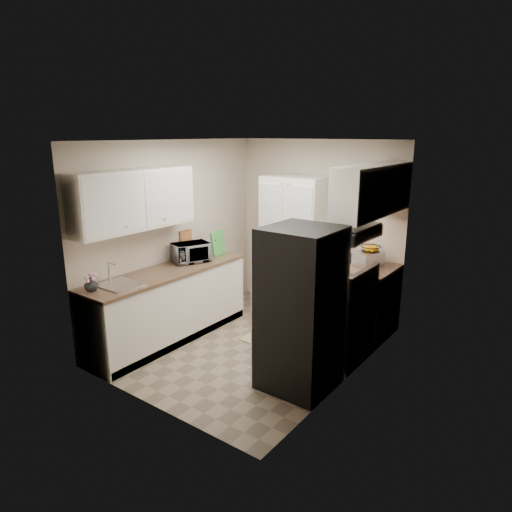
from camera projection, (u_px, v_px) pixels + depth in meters
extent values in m
plane|color=#7A6B56|center=(251.00, 346.00, 5.71)|extent=(3.20, 3.20, 0.00)
cube|color=beige|center=(317.00, 228.00, 6.62)|extent=(2.60, 0.04, 2.50)
cube|color=beige|center=(145.00, 285.00, 4.14)|extent=(2.60, 0.04, 2.50)
cube|color=beige|center=(174.00, 235.00, 6.13)|extent=(0.04, 3.20, 2.50)
cube|color=beige|center=(353.00, 268.00, 4.64)|extent=(0.04, 3.20, 2.50)
cube|color=silver|center=(251.00, 140.00, 5.05)|extent=(2.60, 3.20, 0.04)
cube|color=silver|center=(135.00, 200.00, 5.29)|extent=(0.33, 1.60, 0.70)
cube|color=silver|center=(373.00, 196.00, 5.20)|extent=(0.33, 1.55, 0.58)
cube|color=#99999E|center=(350.00, 233.00, 5.00)|extent=(0.45, 0.76, 0.13)
cube|color=#B7B7BC|center=(120.00, 285.00, 5.14)|extent=(0.45, 0.40, 0.02)
cube|color=brown|center=(186.00, 238.00, 6.29)|extent=(0.02, 0.22, 0.22)
cube|color=silver|center=(295.00, 246.00, 6.58)|extent=(0.90, 0.55, 2.00)
cube|color=silver|center=(169.00, 306.00, 5.83)|extent=(0.60, 2.30, 0.88)
cube|color=brown|center=(167.00, 272.00, 5.71)|extent=(0.63, 2.33, 0.04)
cube|color=silver|center=(367.00, 303.00, 5.95)|extent=(0.60, 0.80, 0.88)
cube|color=brown|center=(369.00, 269.00, 5.83)|extent=(0.63, 0.83, 0.04)
cube|color=#B7B7BC|center=(337.00, 321.00, 5.34)|extent=(0.64, 0.76, 0.90)
cube|color=black|center=(339.00, 283.00, 5.22)|extent=(0.66, 0.78, 0.03)
cube|color=black|center=(364.00, 279.00, 5.02)|extent=(0.06, 0.76, 0.22)
cube|color=pink|center=(304.00, 310.00, 5.41)|extent=(0.01, 0.16, 0.42)
cube|color=beige|center=(314.00, 304.00, 5.60)|extent=(0.01, 0.16, 0.42)
cube|color=#B7B7BC|center=(301.00, 309.00, 4.63)|extent=(0.70, 0.72, 1.70)
imported|color=#A6A6AB|center=(191.00, 253.00, 6.04)|extent=(0.47, 0.55, 0.26)
cylinder|color=black|center=(214.00, 246.00, 6.34)|extent=(0.07, 0.07, 0.28)
imported|color=silver|center=(91.00, 284.00, 4.93)|extent=(0.19, 0.19, 0.16)
cube|color=green|center=(218.00, 243.00, 6.38)|extent=(0.05, 0.27, 0.34)
cube|color=#AEAFB3|center=(367.00, 259.00, 5.84)|extent=(0.38, 0.42, 0.20)
cube|color=tan|center=(276.00, 333.00, 6.07)|extent=(0.58, 0.92, 0.01)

